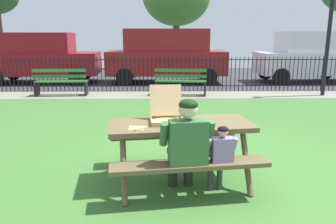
{
  "coord_description": "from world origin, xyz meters",
  "views": [
    {
      "loc": [
        -0.73,
        -4.49,
        1.86
      ],
      "look_at": [
        -0.67,
        0.26,
        0.75
      ],
      "focal_mm": 35.44,
      "sensor_mm": 36.0,
      "label": 1
    }
  ],
  "objects_px": {
    "pizza_slice_on_table": "(138,128)",
    "lamp_post_walkway": "(331,15)",
    "parked_car_far_left": "(41,57)",
    "park_bench_left": "(61,82)",
    "picnic_table_foreground": "(180,136)",
    "pizza_box_open": "(167,115)",
    "parked_car_center": "(307,57)",
    "adult_at_table": "(186,144)",
    "park_bench_center": "(181,82)",
    "parked_car_left": "(166,55)",
    "child_at_table": "(220,154)"
  },
  "relations": [
    {
      "from": "pizza_slice_on_table",
      "to": "lamp_post_walkway",
      "type": "bearing_deg",
      "value": 50.22
    },
    {
      "from": "parked_car_far_left",
      "to": "park_bench_left",
      "type": "bearing_deg",
      "value": -61.17
    },
    {
      "from": "picnic_table_foreground",
      "to": "pizza_box_open",
      "type": "distance_m",
      "value": 0.32
    },
    {
      "from": "parked_car_center",
      "to": "pizza_box_open",
      "type": "bearing_deg",
      "value": -122.03
    },
    {
      "from": "picnic_table_foreground",
      "to": "adult_at_table",
      "type": "relative_size",
      "value": 1.67
    },
    {
      "from": "pizza_box_open",
      "to": "parked_car_far_left",
      "type": "relative_size",
      "value": 0.12
    },
    {
      "from": "park_bench_center",
      "to": "lamp_post_walkway",
      "type": "height_order",
      "value": "lamp_post_walkway"
    },
    {
      "from": "park_bench_left",
      "to": "park_bench_center",
      "type": "height_order",
      "value": "same"
    },
    {
      "from": "pizza_box_open",
      "to": "lamp_post_walkway",
      "type": "distance_m",
      "value": 8.0
    },
    {
      "from": "park_bench_center",
      "to": "lamp_post_walkway",
      "type": "relative_size",
      "value": 0.41
    },
    {
      "from": "pizza_slice_on_table",
      "to": "parked_car_far_left",
      "type": "distance_m",
      "value": 10.4
    },
    {
      "from": "park_bench_left",
      "to": "parked_car_center",
      "type": "distance_m",
      "value": 9.38
    },
    {
      "from": "pizza_box_open",
      "to": "pizza_slice_on_table",
      "type": "distance_m",
      "value": 0.48
    },
    {
      "from": "park_bench_center",
      "to": "parked_car_left",
      "type": "xyz_separation_m",
      "value": [
        -0.42,
        2.94,
        0.68
      ]
    },
    {
      "from": "pizza_slice_on_table",
      "to": "parked_car_far_left",
      "type": "xyz_separation_m",
      "value": [
        -4.49,
        9.38,
        0.23
      ]
    },
    {
      "from": "child_at_table",
      "to": "lamp_post_walkway",
      "type": "xyz_separation_m",
      "value": [
        4.36,
        6.62,
        1.92
      ]
    },
    {
      "from": "pizza_box_open",
      "to": "pizza_slice_on_table",
      "type": "bearing_deg",
      "value": -137.73
    },
    {
      "from": "lamp_post_walkway",
      "to": "parked_car_left",
      "type": "height_order",
      "value": "lamp_post_walkway"
    },
    {
      "from": "parked_car_left",
      "to": "picnic_table_foreground",
      "type": "bearing_deg",
      "value": -89.4
    },
    {
      "from": "pizza_slice_on_table",
      "to": "child_at_table",
      "type": "xyz_separation_m",
      "value": [
        0.96,
        -0.23,
        -0.25
      ]
    },
    {
      "from": "pizza_box_open",
      "to": "picnic_table_foreground",
      "type": "bearing_deg",
      "value": -24.13
    },
    {
      "from": "picnic_table_foreground",
      "to": "child_at_table",
      "type": "bearing_deg",
      "value": -47.29
    },
    {
      "from": "pizza_slice_on_table",
      "to": "parked_car_left",
      "type": "distance_m",
      "value": 9.4
    },
    {
      "from": "park_bench_center",
      "to": "picnic_table_foreground",
      "type": "bearing_deg",
      "value": -92.97
    },
    {
      "from": "park_bench_center",
      "to": "child_at_table",
      "type": "bearing_deg",
      "value": -89.02
    },
    {
      "from": "lamp_post_walkway",
      "to": "pizza_slice_on_table",
      "type": "bearing_deg",
      "value": -129.78
    },
    {
      "from": "lamp_post_walkway",
      "to": "parked_car_center",
      "type": "bearing_deg",
      "value": 76.85
    },
    {
      "from": "pizza_box_open",
      "to": "parked_car_left",
      "type": "xyz_separation_m",
      "value": [
        0.08,
        9.06,
        0.24
      ]
    },
    {
      "from": "pizza_box_open",
      "to": "lamp_post_walkway",
      "type": "height_order",
      "value": "lamp_post_walkway"
    },
    {
      "from": "child_at_table",
      "to": "parked_car_center",
      "type": "distance_m",
      "value": 10.87
    },
    {
      "from": "adult_at_table",
      "to": "parked_car_center",
      "type": "xyz_separation_m",
      "value": [
        5.45,
        9.64,
        0.35
      ]
    },
    {
      "from": "pizza_box_open",
      "to": "child_at_table",
      "type": "relative_size",
      "value": 0.61
    },
    {
      "from": "pizza_slice_on_table",
      "to": "park_bench_center",
      "type": "distance_m",
      "value": 6.51
    },
    {
      "from": "pizza_slice_on_table",
      "to": "park_bench_center",
      "type": "relative_size",
      "value": 0.17
    },
    {
      "from": "adult_at_table",
      "to": "child_at_table",
      "type": "xyz_separation_m",
      "value": [
        0.4,
        0.03,
        -0.13
      ]
    },
    {
      "from": "pizza_slice_on_table",
      "to": "park_bench_left",
      "type": "height_order",
      "value": "park_bench_left"
    },
    {
      "from": "pizza_box_open",
      "to": "lamp_post_walkway",
      "type": "xyz_separation_m",
      "value": [
        4.97,
        6.07,
        1.59
      ]
    },
    {
      "from": "picnic_table_foreground",
      "to": "parked_car_left",
      "type": "height_order",
      "value": "parked_car_left"
    },
    {
      "from": "pizza_slice_on_table",
      "to": "park_bench_center",
      "type": "bearing_deg",
      "value": 82.48
    },
    {
      "from": "pizza_slice_on_table",
      "to": "adult_at_table",
      "type": "xyz_separation_m",
      "value": [
        0.57,
        -0.26,
        -0.12
      ]
    },
    {
      "from": "pizza_slice_on_table",
      "to": "parked_car_center",
      "type": "xyz_separation_m",
      "value": [
        6.02,
        9.38,
        0.23
      ]
    },
    {
      "from": "park_bench_left",
      "to": "park_bench_center",
      "type": "distance_m",
      "value": 3.72
    },
    {
      "from": "pizza_box_open",
      "to": "pizza_slice_on_table",
      "type": "height_order",
      "value": "pizza_box_open"
    },
    {
      "from": "park_bench_center",
      "to": "lamp_post_walkway",
      "type": "distance_m",
      "value": 4.91
    },
    {
      "from": "picnic_table_foreground",
      "to": "parked_car_far_left",
      "type": "bearing_deg",
      "value": 118.77
    },
    {
      "from": "pizza_box_open",
      "to": "park_bench_center",
      "type": "bearing_deg",
      "value": 85.35
    },
    {
      "from": "child_at_table",
      "to": "pizza_slice_on_table",
      "type": "bearing_deg",
      "value": 166.54
    },
    {
      "from": "adult_at_table",
      "to": "parked_car_far_left",
      "type": "height_order",
      "value": "parked_car_far_left"
    },
    {
      "from": "pizza_slice_on_table",
      "to": "park_bench_left",
      "type": "xyz_separation_m",
      "value": [
        -2.87,
        6.44,
        -0.36
      ]
    },
    {
      "from": "park_bench_center",
      "to": "adult_at_table",
      "type": "bearing_deg",
      "value": -92.42
    }
  ]
}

